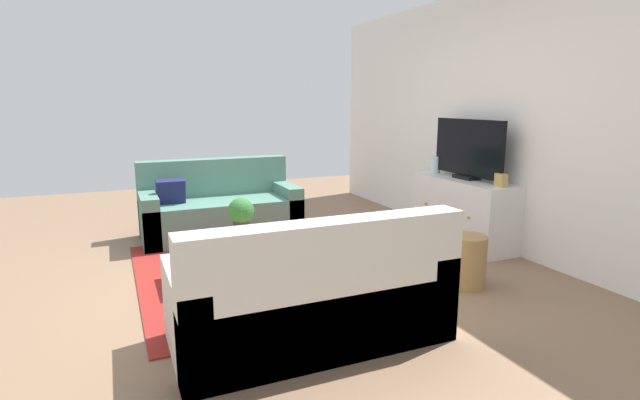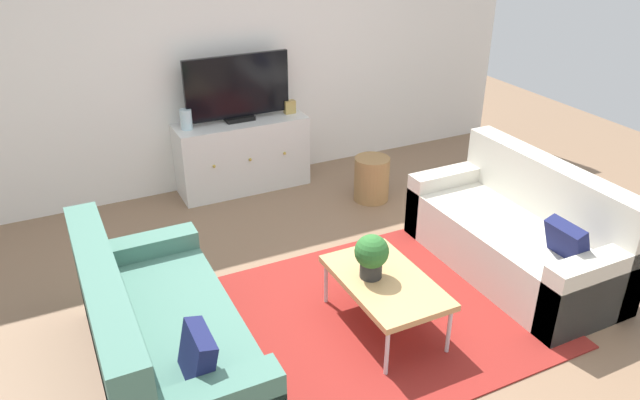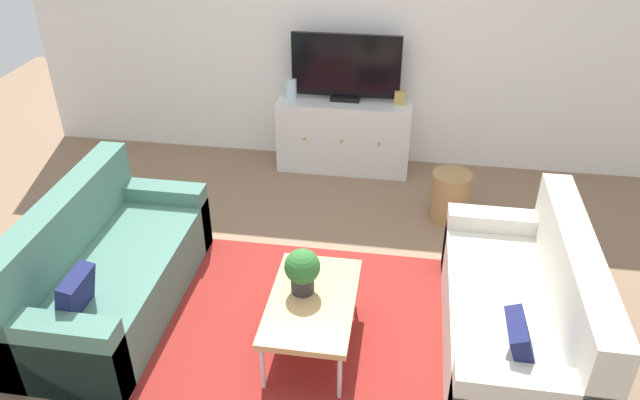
{
  "view_description": "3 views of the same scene",
  "coord_description": "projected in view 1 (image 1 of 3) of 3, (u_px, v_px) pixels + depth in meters",
  "views": [
    {
      "loc": [
        4.12,
        -1.22,
        1.54
      ],
      "look_at": [
        0.0,
        0.56,
        0.63
      ],
      "focal_mm": 27.4,
      "sensor_mm": 36.0,
      "label": 1
    },
    {
      "loc": [
        -1.8,
        -3.1,
        2.71
      ],
      "look_at": [
        0.0,
        0.56,
        0.63
      ],
      "focal_mm": 34.08,
      "sensor_mm": 36.0,
      "label": 2
    },
    {
      "loc": [
        0.6,
        -3.24,
        2.97
      ],
      "look_at": [
        0.0,
        0.56,
        0.63
      ],
      "focal_mm": 34.6,
      "sensor_mm": 36.0,
      "label": 3
    }
  ],
  "objects": [
    {
      "name": "glass_vase",
      "position": [
        435.0,
        164.0,
        5.7
      ],
      "size": [
        0.11,
        0.11,
        0.19
      ],
      "primitive_type": "cylinder",
      "color": "silver",
      "rests_on": "tv_console"
    },
    {
      "name": "mantel_clock",
      "position": [
        501.0,
        180.0,
        4.76
      ],
      "size": [
        0.11,
        0.07,
        0.13
      ],
      "primitive_type": "cube",
      "color": "tan",
      "rests_on": "tv_console"
    },
    {
      "name": "couch_right_side",
      "position": [
        314.0,
        301.0,
        3.09
      ],
      "size": [
        0.82,
        1.75,
        0.87
      ],
      "color": "beige",
      "rests_on": "ground_plane"
    },
    {
      "name": "flat_screen_tv",
      "position": [
        468.0,
        149.0,
        5.19
      ],
      "size": [
        1.03,
        0.16,
        0.64
      ],
      "color": "black",
      "rests_on": "tv_console"
    },
    {
      "name": "tv_console",
      "position": [
        463.0,
        211.0,
        5.32
      ],
      "size": [
        1.29,
        0.47,
        0.71
      ],
      "color": "silver",
      "rests_on": "ground_plane"
    },
    {
      "name": "potted_plant",
      "position": [
        241.0,
        213.0,
        4.29
      ],
      "size": [
        0.23,
        0.23,
        0.31
      ],
      "color": "#2D2D2D",
      "rests_on": "coffee_table"
    },
    {
      "name": "wicker_basket",
      "position": [
        466.0,
        261.0,
        4.11
      ],
      "size": [
        0.34,
        0.34,
        0.44
      ],
      "primitive_type": "cylinder",
      "color": "#9E7547",
      "rests_on": "ground_plane"
    },
    {
      "name": "couch_left_side",
      "position": [
        219.0,
        210.0,
        5.68
      ],
      "size": [
        0.82,
        1.75,
        0.87
      ],
      "color": "#4C7A6B",
      "rests_on": "ground_plane"
    },
    {
      "name": "coffee_table",
      "position": [
        236.0,
        239.0,
        4.23
      ],
      "size": [
        0.55,
        0.91,
        0.4
      ],
      "color": "tan",
      "rests_on": "ground_plane"
    },
    {
      "name": "wall_back",
      "position": [
        491.0,
        119.0,
        5.21
      ],
      "size": [
        6.4,
        0.12,
        2.7
      ],
      "primitive_type": "cube",
      "color": "white",
      "rests_on": "ground_plane"
    },
    {
      "name": "area_rug",
      "position": [
        248.0,
        273.0,
        4.42
      ],
      "size": [
        2.5,
        1.9,
        0.01
      ],
      "primitive_type": "cube",
      "color": "maroon",
      "rests_on": "ground_plane"
    },
    {
      "name": "ground_plane",
      "position": [
        264.0,
        271.0,
        4.48
      ],
      "size": [
        10.0,
        10.0,
        0.0
      ],
      "primitive_type": "plane",
      "color": "#84664C"
    }
  ]
}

